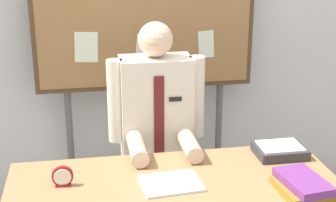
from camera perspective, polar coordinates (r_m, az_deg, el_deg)
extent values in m
cube|color=silver|center=(3.37, -3.07, 9.92)|extent=(6.40, 0.08, 2.70)
cube|color=#9E754C|center=(2.42, 0.70, -9.73)|extent=(1.58, 0.68, 0.05)
cube|color=silver|center=(2.89, -1.35, -2.43)|extent=(0.40, 0.22, 0.77)
sphere|color=beige|center=(2.75, -1.43, 7.03)|extent=(0.19, 0.19, 0.19)
cylinder|color=silver|center=(2.79, -5.98, -0.02)|extent=(0.09, 0.09, 0.47)
cylinder|color=silver|center=(2.86, 3.25, 0.49)|extent=(0.09, 0.09, 0.47)
cylinder|color=beige|center=(2.65, -3.52, -5.37)|extent=(0.09, 0.30, 0.09)
cylinder|color=beige|center=(2.69, 2.45, -4.96)|extent=(0.09, 0.30, 0.09)
cube|color=#591919|center=(2.76, -1.01, -2.16)|extent=(0.06, 0.01, 0.50)
cube|color=black|center=(2.74, 0.84, 0.21)|extent=(0.07, 0.01, 0.02)
cube|color=#4C3823|center=(3.16, -2.65, 10.20)|extent=(1.40, 0.05, 1.00)
cube|color=olive|center=(3.15, -2.62, 10.17)|extent=(1.34, 0.04, 0.94)
cylinder|color=#59595E|center=(3.44, -10.95, -5.70)|extent=(0.04, 0.04, 0.93)
cylinder|color=#59595E|center=(3.55, 5.70, -4.61)|extent=(0.04, 0.04, 0.93)
cube|color=silver|center=(3.17, -2.71, 6.29)|extent=(0.11, 0.00, 0.16)
cube|color=silver|center=(3.14, -9.27, 6.05)|extent=(0.15, 0.00, 0.20)
cube|color=silver|center=(3.24, 4.35, 6.43)|extent=(0.11, 0.00, 0.18)
cube|color=olive|center=(2.40, 15.02, -9.58)|extent=(0.23, 0.27, 0.04)
cube|color=#72337F|center=(2.37, 15.11, -8.83)|extent=(0.20, 0.29, 0.04)
cube|color=white|center=(2.39, 0.34, -9.34)|extent=(0.29, 0.24, 0.01)
cylinder|color=maroon|center=(2.41, -11.89, -8.33)|extent=(0.10, 0.02, 0.10)
cylinder|color=white|center=(2.40, -11.90, -8.47)|extent=(0.08, 0.00, 0.08)
cube|color=maroon|center=(2.43, -11.82, -9.24)|extent=(0.07, 0.04, 0.01)
cube|color=#333338|center=(2.74, 12.59, -5.54)|extent=(0.26, 0.20, 0.05)
cube|color=white|center=(2.72, 12.63, -4.99)|extent=(0.22, 0.17, 0.01)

